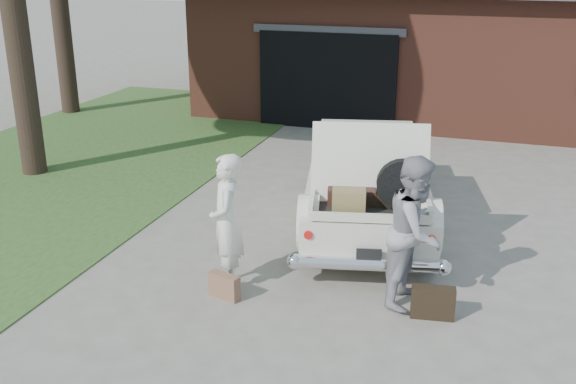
% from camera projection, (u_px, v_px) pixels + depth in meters
% --- Properties ---
extents(ground, '(90.00, 90.00, 0.00)m').
position_uv_depth(ground, '(273.00, 293.00, 8.17)').
color(ground, gray).
rests_on(ground, ground).
extents(grass_strip, '(6.00, 16.00, 0.02)m').
position_uv_depth(grass_strip, '(47.00, 174.00, 12.47)').
color(grass_strip, '#2D4C1E').
rests_on(grass_strip, ground).
extents(house, '(12.80, 7.80, 3.30)m').
position_uv_depth(house, '(454.00, 42.00, 17.57)').
color(house, brown).
rests_on(house, ground).
extents(sedan, '(2.75, 4.87, 1.85)m').
position_uv_depth(sedan, '(367.00, 180.00, 10.10)').
color(sedan, beige).
rests_on(sedan, ground).
extents(woman_left, '(0.61, 0.72, 1.69)m').
position_uv_depth(woman_left, '(227.00, 222.00, 8.09)').
color(woman_left, white).
rests_on(woman_left, ground).
extents(woman_right, '(0.82, 0.98, 1.78)m').
position_uv_depth(woman_right, '(416.00, 231.00, 7.70)').
color(woman_right, '#949298').
rests_on(woman_right, ground).
extents(suitcase_left, '(0.42, 0.24, 0.31)m').
position_uv_depth(suitcase_left, '(225.00, 286.00, 8.01)').
color(suitcase_left, '#8D6047').
rests_on(suitcase_left, ground).
extents(suitcase_right, '(0.51, 0.22, 0.38)m').
position_uv_depth(suitcase_right, '(433.00, 303.00, 7.57)').
color(suitcase_right, black).
rests_on(suitcase_right, ground).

